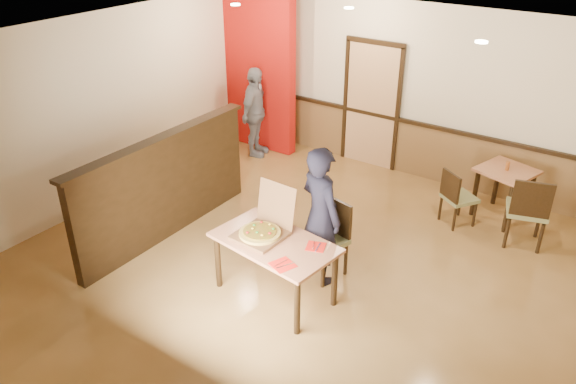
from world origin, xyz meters
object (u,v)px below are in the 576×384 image
at_px(main_table, 275,249).
at_px(condiment, 508,166).
at_px(side_chair_right, 528,209).
at_px(diner, 320,216).
at_px(passerby, 255,113).
at_px(pizza_box, 263,230).
at_px(side_chair_left, 456,196).
at_px(diner_chair, 328,235).
at_px(side_table, 505,181).

bearing_deg(main_table, condiment, 71.37).
distance_m(side_chair_right, diner, 2.87).
height_order(side_chair_right, passerby, passerby).
bearing_deg(main_table, pizza_box, 177.94).
bearing_deg(condiment, pizza_box, -118.69).
distance_m(side_chair_left, diner, 2.39).
xyz_separation_m(main_table, side_chair_right, (2.11, 2.75, -0.09)).
bearing_deg(side_chair_left, side_chair_right, -146.77).
bearing_deg(passerby, main_table, -154.63).
height_order(diner_chair, passerby, passerby).
bearing_deg(side_chair_left, diner_chair, 100.53).
distance_m(side_chair_left, pizza_box, 3.07).
bearing_deg(side_table, diner, -117.04).
xyz_separation_m(side_table, diner, (-1.41, -2.76, 0.29)).
relative_size(diner_chair, side_chair_left, 1.16).
height_order(side_chair_right, pizza_box, pizza_box).
bearing_deg(diner, diner_chair, -79.00).
height_order(side_table, condiment, condiment).
height_order(diner_chair, pizza_box, pizza_box).
relative_size(passerby, condiment, 12.08).
bearing_deg(passerby, diner, -146.07).
xyz_separation_m(side_table, condiment, (-0.00, -0.02, 0.24)).
relative_size(diner_chair, diner, 0.56).
relative_size(side_chair_left, condiment, 6.24).
height_order(side_table, passerby, passerby).
bearing_deg(pizza_box, diner, 57.18).
bearing_deg(diner, side_chair_right, -109.77).
bearing_deg(side_table, condiment, -104.53).
height_order(side_chair_left, passerby, passerby).
height_order(diner_chair, side_chair_right, side_chair_right).
xyz_separation_m(side_chair_left, passerby, (-3.81, 0.34, 0.35)).
relative_size(diner_chair, condiment, 7.27).
distance_m(main_table, side_chair_left, 3.01).
relative_size(side_chair_right, diner, 0.59).
bearing_deg(condiment, side_chair_left, -129.50).
bearing_deg(main_table, diner_chair, 78.55).
bearing_deg(diner_chair, side_table, 76.23).
xyz_separation_m(main_table, diner, (0.23, 0.61, 0.22)).
height_order(main_table, side_chair_left, side_chair_left).
relative_size(main_table, diner_chair, 1.55).
bearing_deg(side_chair_left, diner, 101.39).
height_order(diner_chair, diner, diner).
bearing_deg(side_table, side_chair_left, -128.91).
height_order(side_chair_right, side_table, side_chair_right).
bearing_deg(side_table, passerby, -176.53).
bearing_deg(side_chair_right, diner, 32.16).
bearing_deg(condiment, passerby, -176.77).
xyz_separation_m(side_chair_left, condiment, (0.48, 0.58, 0.37)).
xyz_separation_m(diner, pizza_box, (-0.41, -0.58, -0.05)).
height_order(side_chair_right, diner, diner).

